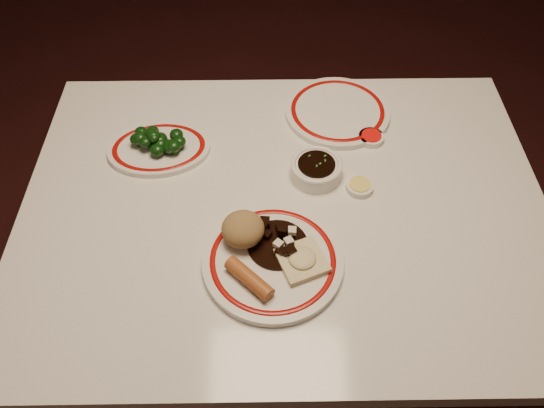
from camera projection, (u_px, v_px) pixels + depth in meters
The scene contains 13 objects.
ground at pixel (280, 344), 1.79m from camera, with size 7.00×7.00×0.00m, color black.
dining_table at pixel (284, 227), 1.28m from camera, with size 1.20×0.90×0.75m.
main_plate at pixel (273, 261), 1.10m from camera, with size 0.34×0.34×0.02m.
rice_mound at pixel (243, 229), 1.10m from camera, with size 0.09×0.09×0.07m, color #977547.
spring_roll at pixel (249, 278), 1.04m from camera, with size 0.03×0.03×0.11m, color #A95A29.
fried_wonton at pixel (302, 260), 1.08m from camera, with size 0.12×0.12×0.03m.
stirfry_heap at pixel (277, 240), 1.11m from camera, with size 0.13×0.13×0.03m.
broccoli_plate at pixel (159, 149), 1.31m from camera, with size 0.27×0.24×0.02m.
broccoli_pile at pixel (157, 140), 1.28m from camera, with size 0.14×0.09×0.05m.
soy_bowl at pixel (316, 170), 1.25m from camera, with size 0.12×0.12×0.04m.
sweet_sour_dish at pixel (371, 138), 1.33m from camera, with size 0.06×0.06×0.02m.
mustard_dish at pixel (360, 186), 1.23m from camera, with size 0.06×0.06×0.02m.
far_plate at pixel (337, 112), 1.39m from camera, with size 0.30×0.30×0.02m.
Camera 1 is at (-0.04, -0.77, 1.68)m, focal length 35.00 mm.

